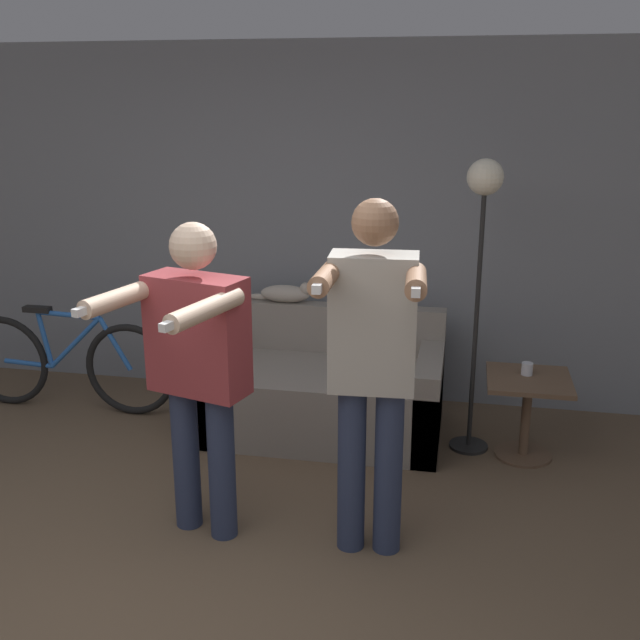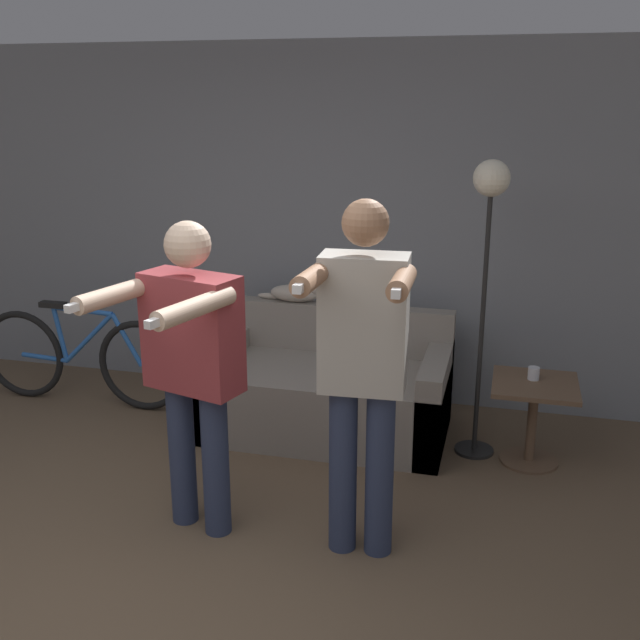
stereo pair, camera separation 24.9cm
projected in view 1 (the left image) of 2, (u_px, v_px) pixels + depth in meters
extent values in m
cube|color=gray|center=(287.00, 225.00, 5.55)|extent=(10.00, 0.05, 2.60)
cube|color=gray|center=(320.00, 400.00, 5.09)|extent=(1.63, 0.88, 0.47)
cube|color=gray|center=(330.00, 327.00, 5.32)|extent=(1.63, 0.14, 0.34)
cube|color=gray|center=(217.00, 383.00, 5.21)|extent=(0.16, 0.88, 0.61)
cube|color=gray|center=(429.00, 398.00, 4.94)|extent=(0.16, 0.88, 0.61)
cylinder|color=#2D3856|center=(186.00, 457.00, 3.94)|extent=(0.14, 0.14, 0.79)
cylinder|color=#2D3856|center=(222.00, 466.00, 3.84)|extent=(0.14, 0.14, 0.79)
cube|color=#9E383D|center=(197.00, 335.00, 3.69)|extent=(0.54, 0.35, 0.60)
sphere|color=beige|center=(193.00, 246.00, 3.56)|extent=(0.23, 0.23, 0.23)
cylinder|color=beige|center=(122.00, 297.00, 3.51)|extent=(0.22, 0.51, 0.09)
cube|color=white|center=(84.00, 310.00, 3.30)|extent=(0.07, 0.13, 0.04)
cylinder|color=beige|center=(206.00, 309.00, 3.31)|extent=(0.22, 0.51, 0.09)
cube|color=white|center=(171.00, 325.00, 3.09)|extent=(0.07, 0.13, 0.04)
cylinder|color=#2D3856|center=(352.00, 469.00, 3.73)|extent=(0.14, 0.14, 0.88)
cylinder|color=#2D3856|center=(388.00, 471.00, 3.71)|extent=(0.14, 0.14, 0.88)
cube|color=#B7B2A8|center=(373.00, 323.00, 3.50)|extent=(0.42, 0.24, 0.66)
sphere|color=#9E7051|center=(375.00, 222.00, 3.36)|extent=(0.22, 0.22, 0.22)
cylinder|color=#9E7051|center=(326.00, 278.00, 3.21)|extent=(0.12, 0.51, 0.13)
cube|color=white|center=(318.00, 288.00, 2.96)|extent=(0.04, 0.12, 0.05)
cylinder|color=#9E7051|center=(416.00, 281.00, 3.16)|extent=(0.12, 0.51, 0.13)
cube|color=white|center=(416.00, 291.00, 2.92)|extent=(0.04, 0.12, 0.05)
ellipsoid|color=#B7AD9E|center=(285.00, 294.00, 5.32)|extent=(0.36, 0.14, 0.12)
sphere|color=#B7AD9E|center=(306.00, 289.00, 5.28)|extent=(0.09, 0.09, 0.09)
ellipsoid|color=#B7AD9E|center=(261.00, 297.00, 5.38)|extent=(0.20, 0.04, 0.04)
cone|color=#B7AD9E|center=(303.00, 285.00, 5.26)|extent=(0.03, 0.03, 0.02)
cone|color=#B7AD9E|center=(304.00, 284.00, 5.29)|extent=(0.03, 0.03, 0.02)
cylinder|color=black|center=(468.00, 446.00, 4.93)|extent=(0.25, 0.25, 0.02)
cylinder|color=black|center=(476.00, 324.00, 4.69)|extent=(0.03, 0.03, 1.69)
sphere|color=white|center=(485.00, 177.00, 4.42)|extent=(0.22, 0.22, 0.22)
cylinder|color=brown|center=(523.00, 454.00, 4.81)|extent=(0.36, 0.36, 0.02)
cylinder|color=brown|center=(526.00, 419.00, 4.74)|extent=(0.06, 0.06, 0.51)
cube|color=brown|center=(529.00, 380.00, 4.66)|extent=(0.52, 0.52, 0.03)
cylinder|color=silver|center=(527.00, 369.00, 4.70)|extent=(0.07, 0.07, 0.08)
torus|color=black|center=(131.00, 370.00, 5.35)|extent=(0.68, 0.05, 0.68)
torus|color=black|center=(5.00, 361.00, 5.53)|extent=(0.68, 0.05, 0.68)
cylinder|color=blue|center=(75.00, 342.00, 5.37)|extent=(0.43, 0.04, 0.42)
cylinder|color=blue|center=(45.00, 339.00, 5.41)|extent=(0.10, 0.04, 0.42)
cylinder|color=blue|center=(68.00, 315.00, 5.32)|extent=(0.48, 0.04, 0.05)
cylinder|color=blue|center=(29.00, 363.00, 5.50)|extent=(0.38, 0.04, 0.05)
cylinder|color=blue|center=(115.00, 344.00, 5.31)|extent=(0.24, 0.04, 0.39)
cube|color=black|center=(37.00, 309.00, 5.36)|extent=(0.20, 0.07, 0.04)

